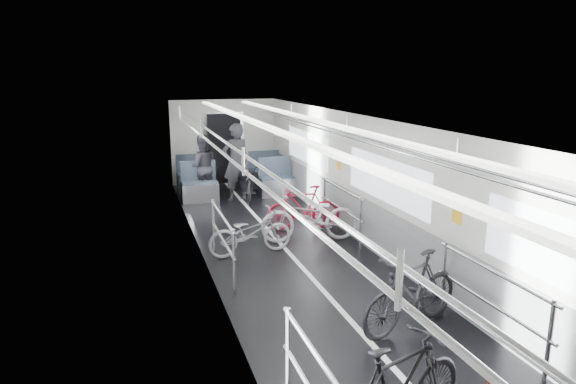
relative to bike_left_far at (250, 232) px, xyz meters
name	(u,v)px	position (x,y,z in m)	size (l,w,h in m)	color
car_shell	(273,180)	(0.67, 0.88, 0.72)	(3.02, 14.01, 2.41)	black
bike_left_far	(250,232)	(0.00, 0.00, 0.00)	(0.54, 1.54, 0.81)	#9B9C9F
bike_right_near	(412,292)	(1.30, -3.25, 0.10)	(0.47, 1.67, 1.01)	black
bike_right_mid	(310,217)	(1.25, 0.35, 0.09)	(0.66, 1.88, 0.99)	silver
bike_right_far	(304,208)	(1.38, 1.10, 0.06)	(0.43, 1.53, 0.92)	#A8142A
bike_aisle	(251,181)	(0.95, 3.90, 0.07)	(0.63, 1.80, 0.95)	black
person_standing	(236,162)	(0.56, 3.90, 0.57)	(0.71, 0.47, 1.94)	black
person_seated	(202,167)	(-0.20, 4.42, 0.41)	(0.79, 0.62, 1.63)	#313038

